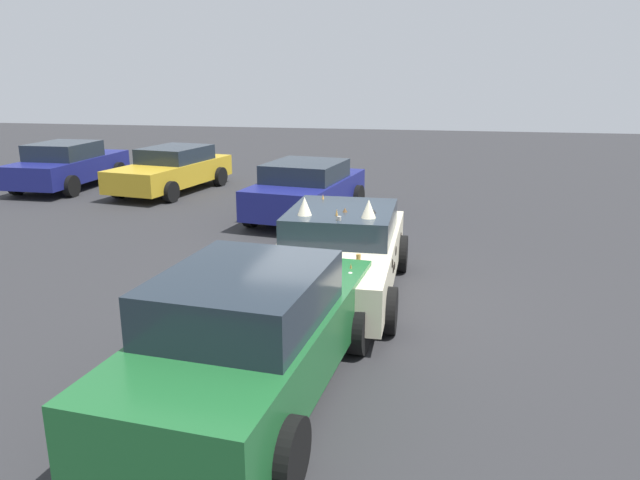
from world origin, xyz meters
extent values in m
plane|color=#2D2D30|center=(0.00, 0.00, 0.00)|extent=(60.00, 60.00, 0.00)
cube|color=beige|center=(0.00, 0.00, 0.61)|extent=(4.47, 1.83, 0.64)
cube|color=#1E2833|center=(0.32, 0.00, 1.14)|extent=(2.01, 1.68, 0.43)
cylinder|color=black|center=(-1.38, -0.94, 0.33)|extent=(0.67, 0.22, 0.66)
cylinder|color=black|center=(-1.39, 0.93, 0.33)|extent=(0.67, 0.22, 0.66)
cylinder|color=black|center=(1.39, -0.93, 0.33)|extent=(0.67, 0.22, 0.66)
cylinder|color=black|center=(1.38, 0.94, 0.33)|extent=(0.67, 0.22, 0.66)
ellipsoid|color=black|center=(0.11, -0.91, 0.75)|extent=(0.13, 0.02, 0.16)
ellipsoid|color=black|center=(-1.13, 0.91, 0.57)|extent=(0.17, 0.02, 0.13)
ellipsoid|color=black|center=(-0.47, 0.91, 0.72)|extent=(0.13, 0.02, 0.14)
ellipsoid|color=black|center=(1.35, 0.92, 0.51)|extent=(0.14, 0.02, 0.08)
ellipsoid|color=black|center=(-0.66, -0.92, 0.78)|extent=(0.15, 0.02, 0.13)
ellipsoid|color=black|center=(-0.66, 0.91, 0.51)|extent=(0.15, 0.02, 0.11)
ellipsoid|color=black|center=(1.46, -0.91, 0.66)|extent=(0.17, 0.02, 0.09)
ellipsoid|color=black|center=(0.78, 0.92, 0.52)|extent=(0.18, 0.02, 0.11)
ellipsoid|color=black|center=(0.38, 0.91, 0.75)|extent=(0.12, 0.02, 0.14)
ellipsoid|color=black|center=(1.07, 0.92, 0.70)|extent=(0.16, 0.02, 0.14)
ellipsoid|color=black|center=(-0.13, -0.91, 0.58)|extent=(0.14, 0.02, 0.13)
ellipsoid|color=black|center=(-0.36, -0.91, 0.61)|extent=(0.20, 0.02, 0.13)
cone|color=#A87A38|center=(-1.62, -0.43, 0.99)|extent=(0.08, 0.08, 0.13)
cylinder|color=#A87A38|center=(-1.94, 0.11, 0.97)|extent=(0.08, 0.08, 0.08)
sphere|color=black|center=(-1.73, 0.41, 0.97)|extent=(0.08, 0.08, 0.08)
cylinder|color=#A87A38|center=(-1.11, -0.47, 0.98)|extent=(0.08, 0.08, 0.11)
sphere|color=silver|center=(-1.81, -0.45, 0.97)|extent=(0.08, 0.08, 0.08)
cone|color=orange|center=(-1.30, 0.21, 0.96)|extent=(0.11, 0.11, 0.07)
cone|color=#A87A38|center=(1.03, 0.45, 1.40)|extent=(0.05, 0.05, 0.09)
cone|color=#A87A38|center=(-0.19, 0.00, 1.41)|extent=(0.05, 0.05, 0.11)
cone|color=#51381E|center=(0.09, -0.09, 1.39)|extent=(0.09, 0.09, 0.07)
cone|color=black|center=(0.10, -0.54, 1.39)|extent=(0.13, 0.13, 0.06)
cylinder|color=gray|center=(-0.48, -0.09, 1.39)|extent=(0.09, 0.09, 0.06)
cone|color=beige|center=(-0.23, -0.50, 1.50)|extent=(0.23, 0.23, 0.28)
cone|color=beige|center=(-0.23, 0.50, 1.50)|extent=(0.23, 0.23, 0.28)
cube|color=#1E602D|center=(-3.36, 0.38, 0.64)|extent=(4.56, 2.11, 0.70)
cube|color=#1E2833|center=(-3.56, 0.40, 1.26)|extent=(2.16, 1.75, 0.54)
cylinder|color=black|center=(-1.91, 1.13, 0.34)|extent=(0.69, 0.28, 0.67)
cylinder|color=black|center=(-2.07, -0.61, 0.34)|extent=(0.69, 0.28, 0.67)
cylinder|color=black|center=(-4.64, 1.38, 0.34)|extent=(0.69, 0.28, 0.67)
cylinder|color=black|center=(-4.80, -0.36, 0.34)|extent=(0.69, 0.28, 0.67)
cube|color=gold|center=(7.75, 6.41, 0.57)|extent=(4.66, 2.41, 0.64)
cube|color=#1E2833|center=(8.02, 6.36, 1.11)|extent=(2.29, 1.89, 0.44)
cylinder|color=black|center=(6.24, 5.77, 0.30)|extent=(0.63, 0.32, 0.60)
cylinder|color=black|center=(6.53, 7.50, 0.30)|extent=(0.63, 0.32, 0.60)
cylinder|color=black|center=(8.96, 5.32, 0.30)|extent=(0.63, 0.32, 0.60)
cylinder|color=black|center=(9.25, 7.05, 0.30)|extent=(0.63, 0.32, 0.60)
cube|color=navy|center=(7.77, 9.84, 0.61)|extent=(4.38, 1.77, 0.67)
cube|color=#1E2833|center=(7.57, 9.84, 1.19)|extent=(1.95, 1.62, 0.49)
cylinder|color=black|center=(9.12, 10.74, 0.32)|extent=(0.64, 0.22, 0.64)
cylinder|color=black|center=(9.13, 8.94, 0.32)|extent=(0.64, 0.22, 0.64)
cylinder|color=black|center=(6.41, 10.73, 0.32)|extent=(0.64, 0.22, 0.64)
cylinder|color=black|center=(6.42, 8.93, 0.32)|extent=(0.64, 0.22, 0.64)
cube|color=navy|center=(5.12, 1.63, 0.63)|extent=(4.27, 2.39, 0.69)
cube|color=#1E2833|center=(5.02, 1.64, 1.20)|extent=(2.18, 1.94, 0.44)
cylinder|color=black|center=(6.50, 2.36, 0.34)|extent=(0.70, 0.32, 0.67)
cylinder|color=black|center=(6.23, 0.52, 0.34)|extent=(0.70, 0.32, 0.67)
cylinder|color=black|center=(4.02, 2.73, 0.34)|extent=(0.70, 0.32, 0.67)
cylinder|color=black|center=(3.75, 0.89, 0.34)|extent=(0.70, 0.32, 0.67)
camera|label=1|loc=(-9.15, -1.49, 3.49)|focal=33.82mm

